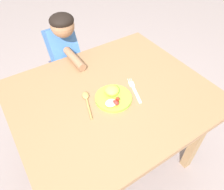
{
  "coord_description": "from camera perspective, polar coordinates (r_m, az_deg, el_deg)",
  "views": [
    {
      "loc": [
        -0.48,
        -0.73,
        1.6
      ],
      "look_at": [
        -0.02,
        -0.03,
        0.75
      ],
      "focal_mm": 34.21,
      "sensor_mm": 36.0,
      "label": 1
    }
  ],
  "objects": [
    {
      "name": "person",
      "position": [
        1.75,
        -12.11,
        7.02
      ],
      "size": [
        0.2,
        0.45,
        1.02
      ],
      "rotation": [
        0.0,
        0.0,
        3.14
      ],
      "color": "#4B4C6D",
      "rests_on": "ground_plane"
    },
    {
      "name": "dining_table",
      "position": [
        1.3,
        -0.05,
        -2.42
      ],
      "size": [
        1.12,
        0.95,
        0.73
      ],
      "color": "#9A714C",
      "rests_on": "ground_plane"
    },
    {
      "name": "ground_plane",
      "position": [
        1.82,
        -0.04,
        -16.16
      ],
      "size": [
        8.0,
        8.0,
        0.0
      ],
      "primitive_type": "plane",
      "color": "gray"
    },
    {
      "name": "spoon",
      "position": [
        1.19,
        -6.81,
        -1.12
      ],
      "size": [
        0.09,
        0.2,
        0.02
      ],
      "rotation": [
        0.0,
        0.0,
        1.26
      ],
      "color": "tan",
      "rests_on": "dining_table"
    },
    {
      "name": "plate",
      "position": [
        1.18,
        0.28,
        -0.4
      ],
      "size": [
        0.21,
        0.21,
        0.06
      ],
      "color": "#8CCB3E",
      "rests_on": "dining_table"
    },
    {
      "name": "fork",
      "position": [
        1.25,
        6.06,
        1.24
      ],
      "size": [
        0.09,
        0.21,
        0.01
      ],
      "rotation": [
        0.0,
        0.0,
        1.24
      ],
      "color": "silver",
      "rests_on": "dining_table"
    }
  ]
}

